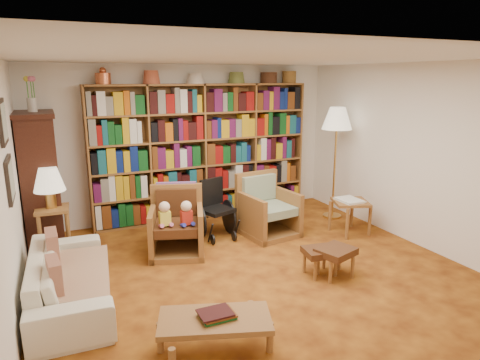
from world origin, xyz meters
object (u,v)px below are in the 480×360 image
armchair_sage (266,211)px  footstool_a (336,253)px  floor_lamp (337,123)px  coffee_table (215,322)px  footstool_b (320,253)px  armchair_leather (175,225)px  side_table_papers (350,206)px  wheelchair (215,210)px  sofa (69,278)px  side_table_lamp (53,222)px

armchair_sage → footstool_a: (0.07, -1.64, -0.06)m
floor_lamp → footstool_a: (-1.31, -1.84, -1.29)m
coffee_table → footstool_b: bearing=27.5°
armchair_sage → footstool_b: bearing=-92.4°
armchair_leather → footstool_b: (1.38, -1.40, -0.10)m
armchair_sage → side_table_papers: (1.15, -0.53, 0.08)m
wheelchair → coffee_table: bearing=-111.1°
armchair_leather → side_table_papers: armchair_leather is taller
wheelchair → footstool_b: wheelchair is taller
sofa → side_table_lamp: size_ratio=2.80×
floor_lamp → footstool_b: floor_lamp is taller
footstool_a → sofa: bearing=167.3°
coffee_table → armchair_leather: bearing=82.5°
floor_lamp → side_table_papers: floor_lamp is taller
armchair_sage → footstool_b: armchair_sage is taller
sofa → footstool_a: sofa is taller
side_table_lamp → side_table_papers: size_ratio=1.07×
side_table_lamp → wheelchair: size_ratio=0.80×
armchair_sage → footstool_a: armchair_sage is taller
wheelchair → sofa: bearing=-149.9°
side_table_lamp → coffee_table: size_ratio=0.64×
footstool_b → wheelchair: bearing=111.0°
side_table_papers → side_table_lamp: bearing=168.1°
side_table_lamp → armchair_sage: (2.92, -0.32, -0.14)m
wheelchair → floor_lamp: 2.43m
side_table_papers → wheelchair: bearing=158.2°
sofa → coffee_table: 1.77m
side_table_lamp → coffee_table: 2.97m
armchair_leather → armchair_sage: 1.45m
side_table_lamp → wheelchair: bearing=-2.7°
side_table_lamp → footstool_a: bearing=-33.3°
sofa → side_table_papers: 4.00m
coffee_table → floor_lamp: bearing=39.7°
footstool_b → armchair_sage: bearing=87.6°
sofa → armchair_sage: 2.99m
floor_lamp → footstool_a: bearing=-125.5°
armchair_leather → floor_lamp: size_ratio=0.51×
floor_lamp → side_table_papers: 1.39m
side_table_lamp → armchair_sage: size_ratio=0.75×
armchair_sage → footstool_a: size_ratio=1.79×
side_table_papers → footstool_b: (-1.21, -0.99, -0.16)m
sofa → armchair_sage: (2.82, 0.99, 0.07)m
side_table_papers → footstool_a: bearing=-134.4°
armchair_leather → footstool_a: (1.51, -1.52, -0.08)m
wheelchair → floor_lamp: size_ratio=0.46×
wheelchair → floor_lamp: floor_lamp is taller
sofa → footstool_a: (2.89, -0.65, 0.01)m
footstool_b → footstool_a: bearing=-41.7°
sofa → footstool_b: 2.80m
floor_lamp → sofa: bearing=-164.1°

